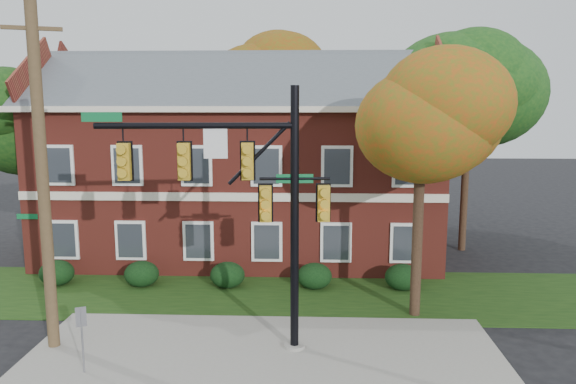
{
  "coord_description": "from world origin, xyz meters",
  "views": [
    {
      "loc": [
        1.31,
        -14.93,
        7.42
      ],
      "look_at": [
        0.59,
        3.0,
        4.53
      ],
      "focal_mm": 35.0,
      "sensor_mm": 36.0,
      "label": 1
    }
  ],
  "objects_px": {
    "hedge_far_right": "(402,277)",
    "sign_post": "(82,329)",
    "tree_near_right": "(429,125)",
    "tree_right_rear": "(477,87)",
    "hedge_far_left": "(57,273)",
    "utility_pole": "(43,179)",
    "hedge_center": "(227,275)",
    "traffic_signal": "(246,191)",
    "hedge_right": "(314,276)",
    "tree_far_rear": "(279,78)",
    "hedge_left": "(142,274)",
    "tree_left_rear": "(30,118)",
    "apartment_building": "(242,153)"
  },
  "relations": [
    {
      "from": "hedge_right",
      "to": "sign_post",
      "type": "bearing_deg",
      "value": -130.47
    },
    {
      "from": "hedge_far_right",
      "to": "sign_post",
      "type": "height_order",
      "value": "sign_post"
    },
    {
      "from": "hedge_far_right",
      "to": "tree_right_rear",
      "type": "bearing_deg",
      "value": 54.77
    },
    {
      "from": "hedge_far_right",
      "to": "utility_pole",
      "type": "height_order",
      "value": "utility_pole"
    },
    {
      "from": "hedge_center",
      "to": "tree_near_right",
      "type": "distance_m",
      "value": 9.9
    },
    {
      "from": "hedge_center",
      "to": "tree_near_right",
      "type": "height_order",
      "value": "tree_near_right"
    },
    {
      "from": "utility_pole",
      "to": "tree_left_rear",
      "type": "bearing_deg",
      "value": 95.91
    },
    {
      "from": "tree_left_rear",
      "to": "apartment_building",
      "type": "bearing_deg",
      "value": 6.54
    },
    {
      "from": "tree_near_right",
      "to": "utility_pole",
      "type": "height_order",
      "value": "utility_pole"
    },
    {
      "from": "tree_right_rear",
      "to": "traffic_signal",
      "type": "bearing_deg",
      "value": -129.71
    },
    {
      "from": "tree_far_rear",
      "to": "utility_pole",
      "type": "relative_size",
      "value": 1.13
    },
    {
      "from": "hedge_far_left",
      "to": "tree_near_right",
      "type": "xyz_separation_m",
      "value": [
        14.22,
        -2.83,
        6.14
      ]
    },
    {
      "from": "apartment_building",
      "to": "tree_right_rear",
      "type": "distance_m",
      "value": 11.77
    },
    {
      "from": "hedge_center",
      "to": "traffic_signal",
      "type": "height_order",
      "value": "traffic_signal"
    },
    {
      "from": "hedge_far_left",
      "to": "tree_left_rear",
      "type": "xyz_separation_m",
      "value": [
        -2.73,
        4.14,
        6.16
      ]
    },
    {
      "from": "hedge_far_left",
      "to": "hedge_far_right",
      "type": "bearing_deg",
      "value": 0.0
    },
    {
      "from": "hedge_left",
      "to": "tree_left_rear",
      "type": "relative_size",
      "value": 0.16
    },
    {
      "from": "hedge_far_right",
      "to": "hedge_left",
      "type": "bearing_deg",
      "value": 180.0
    },
    {
      "from": "hedge_far_right",
      "to": "sign_post",
      "type": "xyz_separation_m",
      "value": [
        -9.86,
        -7.46,
        0.8
      ]
    },
    {
      "from": "hedge_center",
      "to": "traffic_signal",
      "type": "bearing_deg",
      "value": -75.86
    },
    {
      "from": "hedge_left",
      "to": "tree_far_rear",
      "type": "relative_size",
      "value": 0.12
    },
    {
      "from": "tree_left_rear",
      "to": "tree_right_rear",
      "type": "relative_size",
      "value": 0.84
    },
    {
      "from": "traffic_signal",
      "to": "apartment_building",
      "type": "bearing_deg",
      "value": 93.15
    },
    {
      "from": "tree_near_right",
      "to": "tree_right_rear",
      "type": "bearing_deg",
      "value": 65.42
    },
    {
      "from": "hedge_far_left",
      "to": "tree_near_right",
      "type": "relative_size",
      "value": 0.16
    },
    {
      "from": "hedge_center",
      "to": "tree_left_rear",
      "type": "height_order",
      "value": "tree_left_rear"
    },
    {
      "from": "hedge_left",
      "to": "tree_far_rear",
      "type": "bearing_deg",
      "value": 69.71
    },
    {
      "from": "hedge_far_right",
      "to": "tree_near_right",
      "type": "distance_m",
      "value": 6.77
    },
    {
      "from": "tree_left_rear",
      "to": "sign_post",
      "type": "height_order",
      "value": "tree_left_rear"
    },
    {
      "from": "hedge_far_left",
      "to": "tree_right_rear",
      "type": "height_order",
      "value": "tree_right_rear"
    },
    {
      "from": "apartment_building",
      "to": "hedge_far_left",
      "type": "bearing_deg",
      "value": -143.11
    },
    {
      "from": "hedge_right",
      "to": "traffic_signal",
      "type": "xyz_separation_m",
      "value": [
        -2.05,
        -5.76,
        4.36
      ]
    },
    {
      "from": "hedge_right",
      "to": "hedge_far_left",
      "type": "bearing_deg",
      "value": 180.0
    },
    {
      "from": "tree_right_rear",
      "to": "tree_far_rear",
      "type": "xyz_separation_m",
      "value": [
        -9.97,
        6.98,
        0.72
      ]
    },
    {
      "from": "hedge_left",
      "to": "hedge_right",
      "type": "relative_size",
      "value": 1.0
    },
    {
      "from": "apartment_building",
      "to": "tree_near_right",
      "type": "height_order",
      "value": "apartment_building"
    },
    {
      "from": "hedge_far_left",
      "to": "utility_pole",
      "type": "xyz_separation_m",
      "value": [
        2.54,
        -5.8,
        4.67
      ]
    },
    {
      "from": "hedge_far_left",
      "to": "tree_right_rear",
      "type": "relative_size",
      "value": 0.13
    },
    {
      "from": "hedge_left",
      "to": "traffic_signal",
      "type": "xyz_separation_m",
      "value": [
        4.95,
        -5.76,
        4.36
      ]
    },
    {
      "from": "hedge_far_left",
      "to": "hedge_right",
      "type": "bearing_deg",
      "value": 0.0
    },
    {
      "from": "traffic_signal",
      "to": "sign_post",
      "type": "bearing_deg",
      "value": -162.96
    },
    {
      "from": "hedge_far_right",
      "to": "tree_near_right",
      "type": "bearing_deg",
      "value": -85.48
    },
    {
      "from": "apartment_building",
      "to": "traffic_signal",
      "type": "relative_size",
      "value": 2.39
    },
    {
      "from": "hedge_far_left",
      "to": "hedge_center",
      "type": "relative_size",
      "value": 1.0
    },
    {
      "from": "hedge_far_left",
      "to": "hedge_left",
      "type": "xyz_separation_m",
      "value": [
        3.5,
        0.0,
        0.0
      ]
    },
    {
      "from": "hedge_left",
      "to": "utility_pole",
      "type": "relative_size",
      "value": 0.14
    },
    {
      "from": "hedge_right",
      "to": "tree_left_rear",
      "type": "distance_m",
      "value": 15.17
    },
    {
      "from": "apartment_building",
      "to": "hedge_right",
      "type": "height_order",
      "value": "apartment_building"
    },
    {
      "from": "hedge_left",
      "to": "traffic_signal",
      "type": "bearing_deg",
      "value": -49.34
    },
    {
      "from": "hedge_right",
      "to": "hedge_far_right",
      "type": "bearing_deg",
      "value": 0.0
    }
  ]
}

